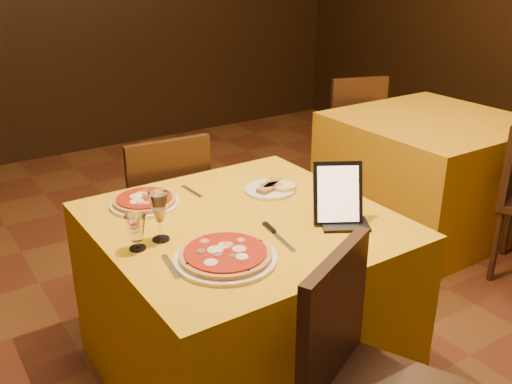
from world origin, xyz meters
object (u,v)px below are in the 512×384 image
pizza_near (225,256)px  tablet (338,193)px  side_table (428,173)px  chair_main_far (160,213)px  wine_glass (160,216)px  water_glass (136,233)px  pizza_far (145,202)px  chair_side_far (346,132)px  main_table (243,299)px

pizza_near → tablet: size_ratio=1.46×
tablet → side_table: bearing=58.3°
side_table → pizza_near: 2.24m
chair_main_far → wine_glass: (-0.35, -0.81, 0.39)m
side_table → wine_glass: bearing=-165.3°
wine_glass → tablet: tablet is taller
water_glass → pizza_far: bearing=62.9°
chair_main_far → pizza_far: size_ratio=3.16×
wine_glass → water_glass: size_ratio=1.46×
chair_side_far → tablet: 2.26m
main_table → chair_side_far: bearing=37.4°
side_table → pizza_far: 2.14m
tablet → pizza_near: bearing=-146.8°
pizza_far → water_glass: (-0.17, -0.34, 0.05)m
wine_glass → pizza_near: bearing=-65.3°
chair_side_far → side_table: bearing=109.2°
pizza_far → tablet: size_ratio=1.18×
chair_side_far → tablet: size_ratio=3.73×
chair_main_far → pizza_near: 1.14m
chair_main_far → chair_side_far: size_ratio=1.00×
chair_side_far → water_glass: bearing=50.8°
main_table → wine_glass: (-0.35, 0.01, 0.47)m
pizza_far → water_glass: bearing=-117.1°
side_table → water_glass: size_ratio=8.46×
chair_side_far → wine_glass: 2.59m
pizza_far → tablet: bearing=-44.9°
chair_main_far → wine_glass: 0.96m
main_table → side_table: bearing=17.7°
water_glass → tablet: (0.74, -0.22, 0.06)m
wine_glass → water_glass: wine_glass is taller
side_table → water_glass: 2.38m
tablet → water_glass: bearing=-165.9°
side_table → pizza_near: pizza_near is taller
side_table → wine_glass: 2.28m
chair_main_far → tablet: bearing=110.4°
main_table → pizza_far: (-0.27, 0.34, 0.39)m
chair_side_far → water_glass: 2.68m
side_table → tablet: 1.79m
main_table → side_table: same height
pizza_near → tablet: 0.53m
side_table → chair_side_far: size_ratio=1.21×
pizza_far → water_glass: water_glass is taller
side_table → chair_side_far: 0.81m
main_table → tablet: tablet is taller
main_table → side_table: (1.82, 0.58, 0.00)m
chair_main_far → tablet: 1.16m
side_table → main_table: bearing=-162.3°
side_table → pizza_far: size_ratio=3.82×
chair_side_far → wine_glass: (-2.16, -1.37, 0.39)m
pizza_far → water_glass: 0.39m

